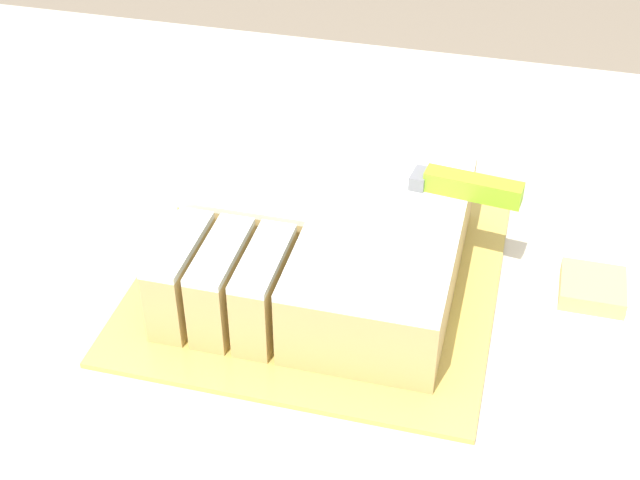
# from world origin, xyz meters

# --- Properties ---
(cake_board) EXTENTS (0.37, 0.38, 0.01)m
(cake_board) POSITION_xyz_m (0.05, -0.03, 0.89)
(cake_board) COLOR gold
(cake_board) RESTS_ON countertop
(cake) EXTENTS (0.29, 0.29, 0.09)m
(cake) POSITION_xyz_m (0.06, -0.02, 0.93)
(cake) COLOR tan
(cake) RESTS_ON cake_board
(knife) EXTENTS (0.32, 0.06, 0.02)m
(knife) POSITION_xyz_m (0.16, 0.03, 0.98)
(knife) COLOR silver
(knife) RESTS_ON cake
(paper_napkin) EXTENTS (0.13, 0.13, 0.01)m
(paper_napkin) POSITION_xyz_m (0.33, 0.01, 0.89)
(paper_napkin) COLOR white
(paper_napkin) RESTS_ON countertop
(brownie) EXTENTS (0.07, 0.07, 0.02)m
(brownie) POSITION_xyz_m (0.33, 0.01, 0.90)
(brownie) COLOR tan
(brownie) RESTS_ON paper_napkin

